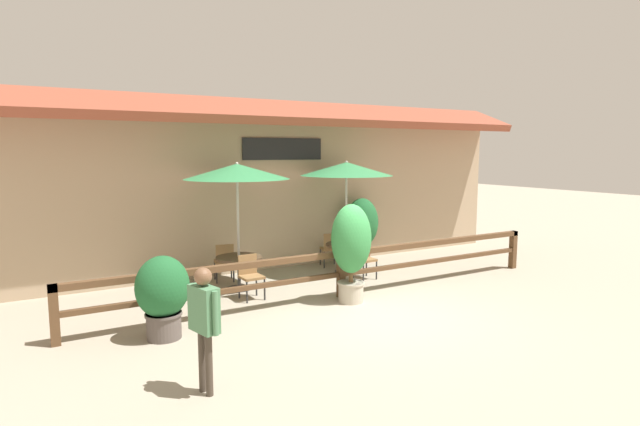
% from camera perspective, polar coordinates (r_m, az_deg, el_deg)
% --- Properties ---
extents(ground_plane, '(60.00, 60.00, 0.00)m').
position_cam_1_polar(ground_plane, '(9.45, 5.86, -11.12)').
color(ground_plane, '#9E937F').
extents(building_facade, '(14.28, 1.49, 4.23)m').
position_cam_1_polar(building_facade, '(12.56, -4.98, 3.49)').
color(building_facade, tan).
rests_on(building_facade, ground).
extents(patio_railing, '(10.40, 0.14, 0.95)m').
position_cam_1_polar(patio_railing, '(10.10, 2.43, -5.79)').
color(patio_railing, brown).
rests_on(patio_railing, ground).
extents(patio_umbrella_near, '(2.21, 2.21, 2.72)m').
position_cam_1_polar(patio_umbrella_near, '(10.58, -9.47, 4.68)').
color(patio_umbrella_near, '#B7B2A8').
rests_on(patio_umbrella_near, ground).
extents(dining_table_near, '(0.98, 0.98, 0.71)m').
position_cam_1_polar(dining_table_near, '(10.84, -9.26, -5.67)').
color(dining_table_near, '#4C3826').
rests_on(dining_table_near, ground).
extents(chair_near_streetside, '(0.44, 0.44, 0.88)m').
position_cam_1_polar(chair_near_streetside, '(10.15, -7.98, -6.93)').
color(chair_near_streetside, olive).
rests_on(chair_near_streetside, ground).
extents(chair_near_wallside, '(0.50, 0.50, 0.88)m').
position_cam_1_polar(chair_near_wallside, '(11.53, -10.89, -5.29)').
color(chair_near_wallside, olive).
rests_on(chair_near_wallside, ground).
extents(patio_umbrella_middle, '(2.21, 2.21, 2.72)m').
position_cam_1_polar(patio_umbrella_middle, '(11.97, 3.04, 5.03)').
color(patio_umbrella_middle, '#B7B2A8').
rests_on(patio_umbrella_middle, ground).
extents(dining_table_middle, '(0.98, 0.98, 0.71)m').
position_cam_1_polar(dining_table_middle, '(12.20, 2.98, -4.16)').
color(dining_table_middle, '#4C3826').
rests_on(dining_table_middle, ground).
extents(chair_middle_streetside, '(0.44, 0.44, 0.88)m').
position_cam_1_polar(chair_middle_streetside, '(11.66, 4.98, -5.05)').
color(chair_middle_streetside, olive).
rests_on(chair_middle_streetside, ground).
extents(chair_middle_wallside, '(0.51, 0.51, 0.88)m').
position_cam_1_polar(chair_middle_wallside, '(12.78, 1.16, -3.96)').
color(chair_middle_wallside, olive).
rests_on(chair_middle_wallside, ground).
extents(potted_plant_tall_tropical, '(0.84, 0.75, 1.33)m').
position_cam_1_polar(potted_plant_tall_tropical, '(8.28, -17.53, -8.76)').
color(potted_plant_tall_tropical, '#564C47').
rests_on(potted_plant_tall_tropical, ground).
extents(potted_plant_corner_fern, '(0.81, 0.73, 1.93)m').
position_cam_1_polar(potted_plant_corner_fern, '(9.71, 3.57, -3.69)').
color(potted_plant_corner_fern, '#B7AD99').
rests_on(potted_plant_corner_fern, ground).
extents(potted_plant_entrance_palm, '(0.91, 0.82, 1.71)m').
position_cam_1_polar(potted_plant_entrance_palm, '(13.30, 4.79, -1.32)').
color(potted_plant_entrance_palm, brown).
rests_on(potted_plant_entrance_palm, ground).
extents(pedestrian, '(0.30, 0.54, 1.57)m').
position_cam_1_polar(pedestrian, '(6.25, -13.11, -11.13)').
color(pedestrian, '#42382D').
rests_on(pedestrian, ground).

